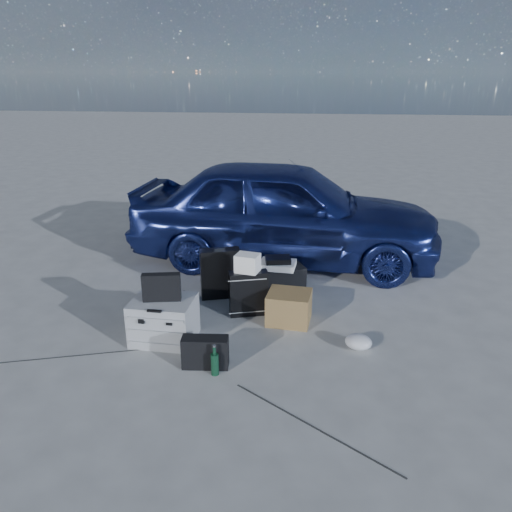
{
  "coord_description": "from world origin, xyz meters",
  "views": [
    {
      "loc": [
        0.88,
        -4.4,
        2.58
      ],
      "look_at": [
        0.2,
        0.85,
        0.62
      ],
      "focal_mm": 35.0,
      "sensor_mm": 36.0,
      "label": 1
    }
  ],
  "objects": [
    {
      "name": "ground",
      "position": [
        0.0,
        0.0,
        0.0
      ],
      "size": [
        60.0,
        60.0,
        0.0
      ],
      "primitive_type": "plane",
      "color": "#B1B1AC",
      "rests_on": "ground"
    },
    {
      "name": "suitcase_right",
      "position": [
        0.15,
        0.63,
        0.26
      ],
      "size": [
        0.45,
        0.27,
        0.51
      ],
      "primitive_type": "cube",
      "rotation": [
        0.0,
        0.0,
        0.29
      ],
      "color": "black",
      "rests_on": "ground"
    },
    {
      "name": "car",
      "position": [
        0.41,
        2.44,
        0.73
      ],
      "size": [
        4.37,
        1.93,
        1.46
      ],
      "primitive_type": "imported",
      "rotation": [
        0.0,
        0.0,
        1.52
      ],
      "color": "navy",
      "rests_on": "ground"
    },
    {
      "name": "laptop_bag",
      "position": [
        -0.62,
        -0.05,
        0.59
      ],
      "size": [
        0.39,
        0.17,
        0.28
      ],
      "primitive_type": "cube",
      "rotation": [
        0.0,
        0.0,
        0.2
      ],
      "color": "black",
      "rests_on": "pelican_case"
    },
    {
      "name": "pelican_case",
      "position": [
        -0.62,
        -0.04,
        0.22
      ],
      "size": [
        0.63,
        0.52,
        0.45
      ],
      "primitive_type": "cube",
      "rotation": [
        0.0,
        0.0,
        -0.03
      ],
      "color": "#A0A2A5",
      "rests_on": "ground"
    },
    {
      "name": "flat_box_black",
      "position": [
        0.42,
        1.24,
        0.44
      ],
      "size": [
        0.34,
        0.27,
        0.06
      ],
      "primitive_type": "cube",
      "rotation": [
        0.0,
        0.0,
        0.19
      ],
      "color": "black",
      "rests_on": "flat_box_white"
    },
    {
      "name": "suitcase_left",
      "position": [
        -0.26,
        1.05,
        0.31
      ],
      "size": [
        0.5,
        0.31,
        0.61
      ],
      "primitive_type": "cube",
      "rotation": [
        0.0,
        0.0,
        0.31
      ],
      "color": "black",
      "rests_on": "ground"
    },
    {
      "name": "plastic_bag",
      "position": [
        1.33,
        0.02,
        0.07
      ],
      "size": [
        0.31,
        0.28,
        0.15
      ],
      "primitive_type": "ellipsoid",
      "rotation": [
        0.0,
        0.0,
        -0.23
      ],
      "color": "silver",
      "rests_on": "ground"
    },
    {
      "name": "white_carton",
      "position": [
        0.14,
        0.65,
        0.61
      ],
      "size": [
        0.28,
        0.25,
        0.2
      ],
      "primitive_type": "cube",
      "rotation": [
        0.0,
        0.0,
        -0.21
      ],
      "color": "white",
      "rests_on": "suitcase_right"
    },
    {
      "name": "messenger_bag",
      "position": [
        -0.1,
        -0.48,
        0.15
      ],
      "size": [
        0.44,
        0.2,
        0.3
      ],
      "primitive_type": "cube",
      "rotation": [
        0.0,
        0.0,
        0.09
      ],
      "color": "black",
      "rests_on": "ground"
    },
    {
      "name": "cardboard_box",
      "position": [
        0.61,
        0.51,
        0.17
      ],
      "size": [
        0.49,
        0.44,
        0.34
      ],
      "primitive_type": "cube",
      "rotation": [
        0.0,
        0.0,
        -0.09
      ],
      "color": "olive",
      "rests_on": "ground"
    },
    {
      "name": "green_bottle",
      "position": [
        0.01,
        -0.6,
        0.14
      ],
      "size": [
        0.08,
        0.08,
        0.29
      ],
      "primitive_type": "cylinder",
      "rotation": [
        0.0,
        0.0,
        -0.07
      ],
      "color": "#0E321E",
      "rests_on": "ground"
    },
    {
      "name": "duffel_bag",
      "position": [
        0.41,
        1.25,
        0.17
      ],
      "size": [
        0.73,
        0.55,
        0.34
      ],
      "primitive_type": "cube",
      "rotation": [
        0.0,
        0.0,
        0.44
      ],
      "color": "black",
      "rests_on": "ground"
    },
    {
      "name": "flat_box_white",
      "position": [
        0.42,
        1.25,
        0.37
      ],
      "size": [
        0.45,
        0.35,
        0.07
      ],
      "primitive_type": "cube",
      "rotation": [
        0.0,
        0.0,
        -0.08
      ],
      "color": "white",
      "rests_on": "duffel_bag"
    },
    {
      "name": "briefcase",
      "position": [
        -0.73,
        0.33,
        0.17
      ],
      "size": [
        0.46,
        0.2,
        0.35
      ],
      "primitive_type": "cube",
      "rotation": [
        0.0,
        0.0,
        0.23
      ],
      "color": "black",
      "rests_on": "ground"
    }
  ]
}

